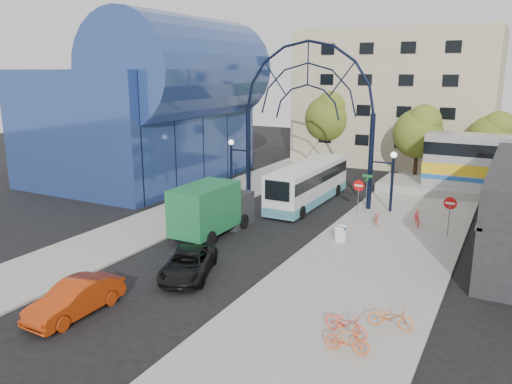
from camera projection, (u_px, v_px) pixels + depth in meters
The scene contains 22 objects.
ground at pixel (204, 261), 26.74m from camera, with size 120.00×120.00×0.00m, color black.
sidewalk_east at pixel (371, 261), 26.50m from camera, with size 8.00×56.00×0.12m, color gray.
plaza_west at pixel (174, 216), 34.83m from camera, with size 5.00×50.00×0.12m, color gray.
gateway_arch at pixel (307, 89), 36.69m from camera, with size 13.64×0.44×12.10m.
stop_sign at pixel (359, 189), 34.35m from camera, with size 0.80×0.07×2.50m.
do_not_enter_sign at pixel (450, 207), 29.81m from camera, with size 0.76×0.07×2.48m.
street_name_sign at pixel (367, 186), 34.65m from camera, with size 0.70×0.70×2.80m.
sandwich_board at pixel (341, 232), 29.12m from camera, with size 0.55×0.61×0.99m.
transit_hall at pixel (154, 107), 44.98m from camera, with size 16.50×18.00×14.50m.
apartment_block at pixel (398, 98), 54.12m from camera, with size 20.00×12.10×14.00m.
tree_north_a at pixel (419, 131), 45.06m from camera, with size 4.48×4.48×7.00m.
tree_north_b at pixel (330, 115), 52.90m from camera, with size 5.12×5.12×8.00m.
tree_north_c at pixel (493, 136), 44.11m from camera, with size 4.16×4.16×6.50m.
city_bus at pixel (309, 183), 37.92m from camera, with size 2.63×10.99×3.01m.
green_truck at pixel (213, 209), 30.75m from camera, with size 2.55×6.51×3.27m.
black_suv at pixel (188, 264), 24.63m from camera, with size 2.15×4.66×1.30m, color black.
red_sedan at pixel (75, 299), 20.73m from camera, with size 1.53×4.38×1.44m, color #9E2D09.
bike_near_a at pixel (377, 217), 32.77m from camera, with size 0.53×1.53×0.81m, color red.
bike_near_b at pixel (417, 217), 32.40m from camera, with size 0.50×1.76×1.06m, color #F83331.
bike_far_a at pixel (391, 317), 19.43m from camera, with size 0.62×1.78×0.94m, color orange.
bike_far_b at pixel (347, 340), 17.74m from camera, with size 0.46×1.64×0.99m, color #DA582B.
bike_far_c at pixel (346, 323), 18.93m from camera, with size 0.65×1.87×0.98m, color #EC4A2F.
Camera 1 is at (14.26, -20.82, 9.98)m, focal length 35.00 mm.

